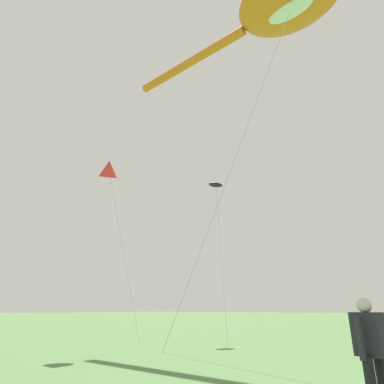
{
  "coord_description": "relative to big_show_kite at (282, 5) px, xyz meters",
  "views": [
    {
      "loc": [
        -8.03,
        2.07,
        1.5
      ],
      "look_at": [
        1.57,
        9.24,
        5.74
      ],
      "focal_mm": 30.96,
      "sensor_mm": 36.0,
      "label": 1
    }
  ],
  "objects": [
    {
      "name": "big_show_kite",
      "position": [
        0.0,
        0.0,
        0.0
      ],
      "size": [
        4.22,
        12.49,
        15.84
      ],
      "rotation": [
        0.0,
        0.0,
        -1.63
      ],
      "color": "orange",
      "rests_on": "ground"
    },
    {
      "name": "small_kite_streamer_purple",
      "position": [
        3.21,
        6.01,
        -6.9
      ],
      "size": [
        2.41,
        2.06,
        8.46
      ],
      "rotation": [
        0.0,
        0.0,
        2.66
      ],
      "color": "black",
      "rests_on": "ground"
    },
    {
      "name": "person_dark_jacket",
      "position": [
        -6.24,
        -2.59,
        -14.18
      ],
      "size": [
        0.57,
        0.48,
        1.66
      ],
      "rotation": [
        0.0,
        0.0,
        1.25
      ],
      "color": "black",
      "rests_on": "ground"
    },
    {
      "name": "small_kite_diamond_red",
      "position": [
        -3.49,
        7.35,
        -7.8
      ],
      "size": [
        3.21,
        1.32,
        7.85
      ],
      "rotation": [
        0.0,
        0.0,
        -0.65
      ],
      "color": "red",
      "rests_on": "ground"
    }
  ]
}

